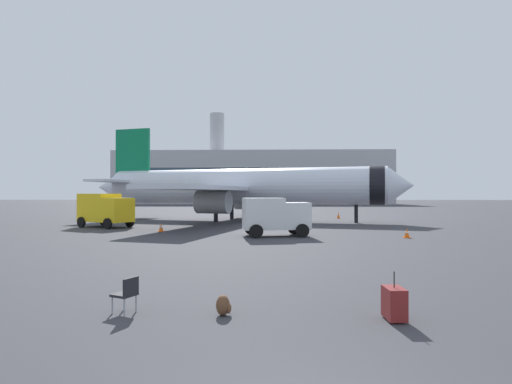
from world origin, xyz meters
The scene contains 10 objects.
airplane_at_gate centered at (-3.65, 38.63, 3.66)m, with size 35.32×32.17×10.50m.
service_truck centered at (-14.59, 29.47, 1.61)m, with size 5.27×4.26×2.90m.
cargo_van centered at (-0.05, 22.50, 1.45)m, with size 4.70×3.05×2.60m.
safety_cone_near centered at (7.68, 42.85, 0.37)m, with size 0.44×0.44×0.75m.
safety_cone_mid centered at (8.53, 21.81, 0.31)m, with size 0.44×0.44×0.63m.
safety_cone_far centered at (-8.71, 25.69, 0.30)m, with size 0.44×0.44×0.60m.
rolling_suitcase centered at (2.35, 4.37, 0.39)m, with size 0.43×0.66×1.10m.
traveller_backpack centered at (-1.53, 4.62, 0.23)m, with size 0.36×0.40×0.48m.
gate_chair centered at (-3.86, 4.71, 0.50)m, with size 0.64×0.64×0.86m.
terminal_building centered at (-5.47, 117.22, 7.82)m, with size 80.30×18.31×27.37m.
Camera 1 is at (-0.46, -4.82, 2.84)m, focal length 28.34 mm.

